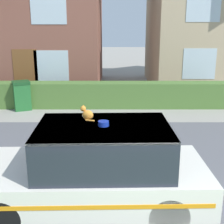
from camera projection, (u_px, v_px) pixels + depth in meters
name	position (u px, v px, depth m)	size (l,w,h in m)	color
road_strip	(157.00, 167.00, 6.98)	(28.00, 6.54, 0.01)	#5B5B60
garden_hedge	(100.00, 95.00, 11.87)	(9.79, 0.74, 0.95)	#4C7233
police_car	(93.00, 169.00, 5.29)	(4.08, 1.81, 1.57)	black
cat	(86.00, 114.00, 5.12)	(0.24, 0.22, 0.24)	orange
house_left	(12.00, 7.00, 15.03)	(8.79, 6.55, 7.51)	brown
wheelie_bin	(21.00, 95.00, 11.50)	(0.79, 0.77, 1.07)	#23662D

